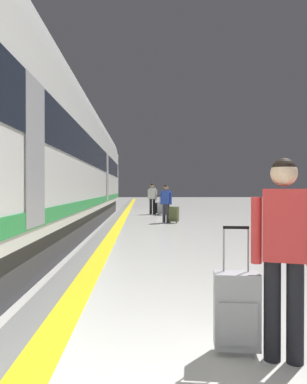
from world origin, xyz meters
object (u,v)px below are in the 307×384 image
Objects in this scene: passenger_near at (166,201)px; passenger_far at (152,196)px; traveller_foreground at (284,244)px; suitcase_mid at (161,208)px; rolling_suitcase_foreground at (237,310)px; passenger_mid at (167,198)px; suitcase_near at (174,214)px; suitcase_far at (158,208)px; high_speed_train at (32,148)px.

passenger_far is at bearing 94.41° from passenger_near.
traveller_foreground is 2.46× the size of suitcase_mid.
rolling_suitcase_foreground is 12.37m from passenger_near.
traveller_foreground reaches higher than rolling_suitcase_foreground.
passenger_far is at bearing 153.90° from passenger_mid.
suitcase_far is at bearing 94.41° from suitcase_near.
passenger_near reaches higher than suitcase_mid.
passenger_near is 4.83m from passenger_mid.
passenger_near is at bearing -85.59° from passenger_far.
passenger_far reaches higher than suitcase_near.
high_speed_train is 20.53× the size of passenger_mid.
suitcase_near is 4.96m from passenger_mid.
traveller_foreground is (4.05, -7.03, -1.54)m from high_speed_train.
traveller_foreground is 1.07× the size of passenger_mid.
suitcase_far is (-0.40, 5.20, -0.01)m from suitcase_near.
high_speed_train is 11.27m from passenger_mid.
high_speed_train reaches higher than suitcase_mid.
traveller_foreground is at bearing -89.37° from suitcase_far.
passenger_near reaches higher than suitcase_near.
rolling_suitcase_foreground is 16.92m from suitcase_mid.
suitcase_near is 0.43× the size of passenger_mid.
suitcase_mid is (3.99, 10.03, -2.14)m from high_speed_train.
high_speed_train is 47.15× the size of suitcase_mid.
traveller_foreground is 17.32m from passenger_mid.
suitcase_mid is at bearing 90.21° from traveller_foreground.
rolling_suitcase_foreground is 12.27m from suitcase_near.
rolling_suitcase_foreground is at bearing -91.09° from passenger_near.
high_speed_train reaches higher than suitcase_far.
passenger_near is (3.94, 5.48, -1.59)m from high_speed_train.
suitcase_mid is at bearing -54.77° from passenger_far.
high_speed_train is 18.80× the size of passenger_far.
passenger_near reaches higher than passenger_mid.
traveller_foreground is at bearing -22.12° from rolling_suitcase_foreground.
suitcase_near is at bearing -90.55° from passenger_mid.
rolling_suitcase_foreground reaches higher than suitcase_mid.
passenger_near is 1.54× the size of suitcase_far.
rolling_suitcase_foreground is at bearing -89.46° from passenger_far.
high_speed_train reaches higher than suitcase_near.
rolling_suitcase_foreground is (-0.35, 0.14, -0.59)m from traveller_foreground.
passenger_near is at bearing 54.26° from high_speed_train.
passenger_far reaches higher than suitcase_far.
passenger_far is 0.72m from suitcase_far.
rolling_suitcase_foreground is at bearing 157.88° from traveller_foreground.
rolling_suitcase_foreground is at bearing -61.71° from high_speed_train.
suitcase_mid is 1.00m from passenger_far.
passenger_mid is 0.69m from suitcase_mid.
passenger_mid is 2.30× the size of suitcase_mid.
passenger_far is (-0.72, 5.30, 0.63)m from suitcase_near.
high_speed_train is 19.19× the size of traveller_foreground.
traveller_foreground is at bearing -89.79° from suitcase_mid.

